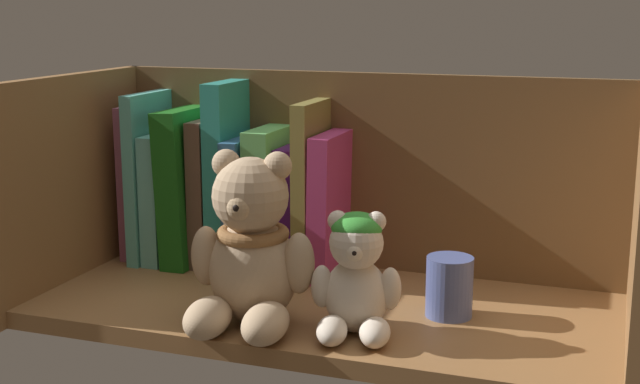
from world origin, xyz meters
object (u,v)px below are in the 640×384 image
book_0 (145,179)px  teddy_bear_larger (250,252)px  book_1 (158,174)px  book_2 (173,194)px  book_3 (194,183)px  pillar_candle (449,287)px  book_8 (297,207)px  book_4 (215,190)px  book_6 (251,200)px  book_10 (334,203)px  book_5 (232,173)px  book_7 (273,197)px  book_9 (316,187)px  teddy_bear_smaller (356,277)px

book_0 → teddy_bear_larger: 32.00cm
book_1 → book_2: book_1 is taller
teddy_bear_larger → book_3: bearing=130.1°
pillar_candle → book_8: bearing=153.3°
book_0 → book_2: book_0 is taller
book_4 → pillar_candle: bearing=-18.2°
book_1 → book_6: (13.60, 0.00, -2.61)cm
book_8 → teddy_bear_larger: teddy_bear_larger is taller
book_0 → book_10: bearing=0.0°
book_6 → pillar_candle: bearing=-21.3°
book_1 → book_5: 10.97cm
book_2 → book_10: (22.59, 0.00, 0.51)cm
book_3 → pillar_candle: (36.30, -10.92, -6.74)cm
book_2 → book_4: size_ratio=0.89×
book_8 → book_3: bearing=180.0°
book_6 → pillar_candle: book_6 is taller
book_8 → pillar_candle: 24.78cm
book_6 → book_7: (3.04, 0.00, 0.64)cm
book_3 → book_8: size_ratio=1.26×
book_8 → book_10: (4.92, 0.00, 0.97)cm
book_0 → book_5: size_ratio=0.85×
book_0 → book_9: 24.49cm
book_6 → book_8: 6.33cm
book_4 → book_9: 14.16cm
book_8 → teddy_bear_smaller: bearing=-54.3°
teddy_bear_smaller → pillar_candle: size_ratio=1.93×
book_0 → book_6: size_ratio=1.20×
book_0 → book_4: (10.39, 0.00, -0.68)cm
book_6 → pillar_candle: size_ratio=2.53×
book_4 → book_6: bearing=0.0°
book_9 → book_0: bearing=180.0°
book_5 → book_7: size_ratio=1.31×
book_3 → book_5: 5.84cm
book_4 → teddy_bear_larger: size_ratio=1.02×
teddy_bear_larger → book_5: bearing=119.6°
book_4 → teddy_bear_larger: book_4 is taller
book_4 → book_6: 5.34cm
teddy_bear_larger → pillar_candle: size_ratio=2.79×
book_2 → book_9: 20.33cm
book_7 → pillar_candle: bearing=-23.6°
book_5 → book_7: (5.70, 0.00, -2.80)cm
book_2 → book_3: (3.12, 0.00, 1.63)cm
book_4 → book_5: bearing=0.0°
book_5 → book_10: size_ratio=1.32×
book_1 → book_7: (16.64, 0.00, -1.97)cm
book_1 → book_7: bearing=0.0°
teddy_bear_smaller → book_2: bearing=148.6°
book_0 → book_6: (15.63, 0.00, -1.71)cm
book_6 → book_0: bearing=180.0°
book_2 → pillar_candle: bearing=-15.5°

